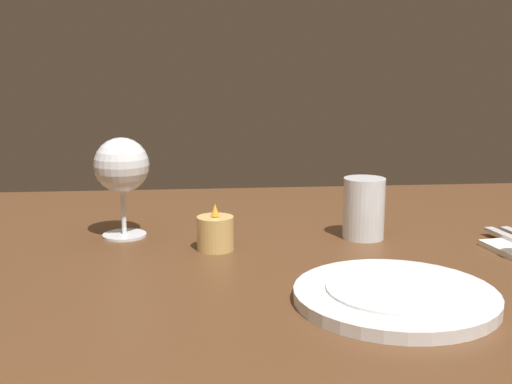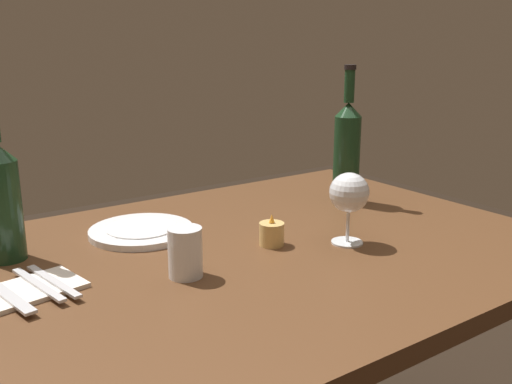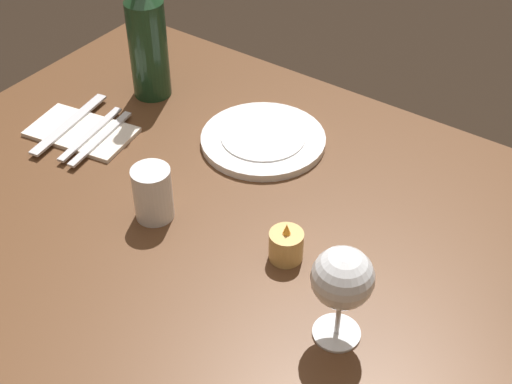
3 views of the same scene
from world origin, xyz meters
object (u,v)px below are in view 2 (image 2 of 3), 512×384
object	(u,v)px
wine_bottle_second	(1,198)
water_tumbler	(185,254)
votive_candle	(272,235)
table_knife	(4,292)
fork_inner	(38,284)
folded_napkin	(23,292)
dinner_plate	(141,231)
fork_outer	(53,281)
wine_bottle	(347,150)
wine_glass_left	(349,194)

from	to	relation	value
wine_bottle_second	water_tumbler	bearing A→B (deg)	131.80
votive_candle	table_knife	distance (m)	0.51
wine_bottle_second	fork_inner	size ratio (longest dim) A/B	1.82
table_knife	fork_inner	bearing A→B (deg)	180.00
table_knife	votive_candle	bearing A→B (deg)	174.40
water_tumbler	folded_napkin	distance (m)	0.28
water_tumbler	dinner_plate	size ratio (longest dim) A/B	0.40
dinner_plate	fork_outer	world-z (taller)	dinner_plate
votive_candle	folded_napkin	bearing A→B (deg)	-5.95
wine_bottle_second	water_tumbler	xyz separation A→B (m)	(-0.24, 0.27, -0.08)
wine_bottle	wine_bottle_second	world-z (taller)	wine_bottle
folded_napkin	wine_glass_left	bearing A→B (deg)	167.90
dinner_plate	fork_inner	bearing A→B (deg)	32.45
water_tumbler	fork_outer	size ratio (longest dim) A/B	0.51
wine_bottle	table_knife	size ratio (longest dim) A/B	1.67
fork_outer	dinner_plate	bearing A→B (deg)	-144.92
fork_outer	table_knife	world-z (taller)	same
wine_bottle_second	folded_napkin	world-z (taller)	wine_bottle_second
votive_candle	wine_bottle	bearing A→B (deg)	-156.55
votive_candle	wine_glass_left	bearing A→B (deg)	148.77
fork_inner	water_tumbler	bearing A→B (deg)	158.63
wine_bottle	folded_napkin	world-z (taller)	wine_bottle
wine_bottle_second	fork_inner	xyz separation A→B (m)	(-0.01, 0.18, -0.11)
folded_napkin	table_knife	xyz separation A→B (m)	(0.03, 0.00, 0.01)
wine_glass_left	wine_bottle_second	distance (m)	0.68
wine_bottle	wine_bottle_second	xyz separation A→B (m)	(0.82, -0.08, -0.01)
wine_glass_left	dinner_plate	size ratio (longest dim) A/B	0.67
wine_glass_left	table_knife	size ratio (longest dim) A/B	0.72
dinner_plate	fork_outer	size ratio (longest dim) A/B	1.26
wine_glass_left	water_tumbler	bearing A→B (deg)	-6.50
water_tumbler	table_knife	distance (m)	0.30
water_tumbler	table_knife	bearing A→B (deg)	-17.58
wine_glass_left	table_knife	distance (m)	0.67
votive_candle	folded_napkin	distance (m)	0.49
wine_bottle	dinner_plate	xyz separation A→B (m)	(0.55, -0.07, -0.13)
votive_candle	fork_inner	bearing A→B (deg)	-6.27
wine_glass_left	water_tumbler	world-z (taller)	wine_glass_left
wine_bottle	dinner_plate	bearing A→B (deg)	-6.86
folded_napkin	wine_bottle	bearing A→B (deg)	-172.97
dinner_plate	votive_candle	bearing A→B (deg)	131.29
votive_candle	fork_outer	distance (m)	0.44
folded_napkin	fork_inner	bearing A→B (deg)	180.00
dinner_plate	water_tumbler	bearing A→B (deg)	83.21
fork_outer	votive_candle	bearing A→B (deg)	173.37
folded_napkin	fork_outer	distance (m)	0.05
water_tumbler	wine_glass_left	bearing A→B (deg)	173.50
table_knife	wine_bottle_second	bearing A→B (deg)	-104.12
wine_bottle_second	water_tumbler	world-z (taller)	wine_bottle_second
wine_bottle	votive_candle	bearing A→B (deg)	23.45
water_tumbler	dinner_plate	world-z (taller)	water_tumbler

